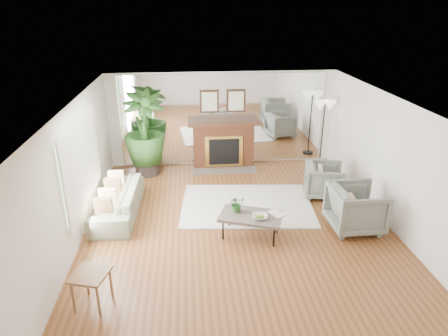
{
  "coord_description": "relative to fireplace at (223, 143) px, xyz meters",
  "views": [
    {
      "loc": [
        -0.94,
        -6.81,
        4.15
      ],
      "look_at": [
        -0.24,
        0.6,
        1.04
      ],
      "focal_mm": 32.0,
      "sensor_mm": 36.0,
      "label": 1
    }
  ],
  "objects": [
    {
      "name": "ground",
      "position": [
        0.0,
        -3.26,
        -0.66
      ],
      "size": [
        7.0,
        7.0,
        0.0
      ],
      "primitive_type": "plane",
      "color": "brown",
      "rests_on": "ground"
    },
    {
      "name": "wall_left",
      "position": [
        -2.99,
        -3.26,
        0.59
      ],
      "size": [
        0.02,
        7.0,
        2.5
      ],
      "primitive_type": "cube",
      "color": "silver",
      "rests_on": "ground"
    },
    {
      "name": "wall_right",
      "position": [
        2.99,
        -3.26,
        0.59
      ],
      "size": [
        0.02,
        7.0,
        2.5
      ],
      "primitive_type": "cube",
      "color": "silver",
      "rests_on": "ground"
    },
    {
      "name": "wall_back",
      "position": [
        0.0,
        0.23,
        0.59
      ],
      "size": [
        6.0,
        0.02,
        2.5
      ],
      "primitive_type": "cube",
      "color": "silver",
      "rests_on": "ground"
    },
    {
      "name": "mirror_panel",
      "position": [
        0.0,
        0.21,
        0.59
      ],
      "size": [
        5.4,
        0.04,
        2.4
      ],
      "primitive_type": "cube",
      "color": "silver",
      "rests_on": "wall_back"
    },
    {
      "name": "window_panel",
      "position": [
        -2.96,
        -2.86,
        0.69
      ],
      "size": [
        0.04,
        2.4,
        1.5
      ],
      "primitive_type": "cube",
      "color": "#B2E09E",
      "rests_on": "wall_left"
    },
    {
      "name": "fireplace",
      "position": [
        0.0,
        0.0,
        0.0
      ],
      "size": [
        1.85,
        0.83,
        2.05
      ],
      "color": "brown",
      "rests_on": "ground"
    },
    {
      "name": "area_rug",
      "position": [
        0.3,
        -2.36,
        -0.64
      ],
      "size": [
        3.0,
        2.27,
        0.03
      ],
      "primitive_type": "cube",
      "rotation": [
        0.0,
        0.0,
        -0.09
      ],
      "color": "silver",
      "rests_on": "ground"
    },
    {
      "name": "coffee_table",
      "position": [
        0.18,
        -3.59,
        -0.24
      ],
      "size": [
        1.31,
        1.02,
        0.46
      ],
      "rotation": [
        0.0,
        0.0,
        -0.35
      ],
      "color": "#5C5048",
      "rests_on": "ground"
    },
    {
      "name": "sofa",
      "position": [
        -2.45,
        -2.49,
        -0.36
      ],
      "size": [
        0.89,
        2.1,
        0.61
      ],
      "primitive_type": "imported",
      "rotation": [
        0.0,
        0.0,
        -1.61
      ],
      "color": "gray",
      "rests_on": "ground"
    },
    {
      "name": "armchair_back",
      "position": [
        2.12,
        -2.03,
        -0.27
      ],
      "size": [
        1.02,
        1.0,
        0.77
      ],
      "primitive_type": "imported",
      "rotation": [
        0.0,
        0.0,
        1.33
      ],
      "color": "slate",
      "rests_on": "ground"
    },
    {
      "name": "armchair_front",
      "position": [
        2.26,
        -3.5,
        -0.21
      ],
      "size": [
        0.99,
        0.97,
        0.89
      ],
      "primitive_type": "imported",
      "rotation": [
        0.0,
        0.0,
        1.58
      ],
      "color": "slate",
      "rests_on": "ground"
    },
    {
      "name": "side_table",
      "position": [
        -2.41,
        -5.23,
        -0.19
      ],
      "size": [
        0.61,
        0.61,
        0.56
      ],
      "rotation": [
        0.0,
        0.0,
        -0.29
      ],
      "color": "brown",
      "rests_on": "ground"
    },
    {
      "name": "potted_ficus",
      "position": [
        -2.02,
        -0.36,
        0.49
      ],
      "size": [
        1.31,
        1.31,
        2.15
      ],
      "color": "black",
      "rests_on": "ground"
    },
    {
      "name": "floor_lamp",
      "position": [
        2.58,
        -0.35,
        0.9
      ],
      "size": [
        0.59,
        0.33,
        1.82
      ],
      "color": "black",
      "rests_on": "ground"
    },
    {
      "name": "tabletop_plant",
      "position": [
        -0.07,
        -3.43,
        -0.04
      ],
      "size": [
        0.35,
        0.32,
        0.32
      ],
      "primitive_type": "imported",
      "rotation": [
        0.0,
        0.0,
        0.27
      ],
      "color": "#2E5C22",
      "rests_on": "coffee_table"
    },
    {
      "name": "fruit_bowl",
      "position": [
        0.32,
        -3.74,
        -0.16
      ],
      "size": [
        0.34,
        0.34,
        0.07
      ],
      "primitive_type": "imported",
      "rotation": [
        0.0,
        0.0,
        -0.22
      ],
      "color": "brown",
      "rests_on": "coffee_table"
    },
    {
      "name": "book",
      "position": [
        0.58,
        -3.66,
        -0.19
      ],
      "size": [
        0.35,
        0.39,
        0.02
      ],
      "primitive_type": "imported",
      "rotation": [
        0.0,
        0.0,
        0.45
      ],
      "color": "brown",
      "rests_on": "coffee_table"
    }
  ]
}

